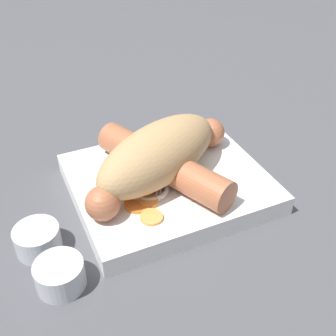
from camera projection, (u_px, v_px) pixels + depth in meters
The scene contains 7 objects.
ground_plane at pixel (168, 191), 0.48m from camera, with size 3.00×3.00×0.00m, color #4C4C51.
food_tray at pixel (168, 183), 0.47m from camera, with size 0.21×0.18×0.02m.
bread_roll at pixel (159, 155), 0.44m from camera, with size 0.18×0.13×0.06m.
sausage at pixel (163, 164), 0.45m from camera, with size 0.19×0.17×0.03m.
pickled_veggies at pixel (146, 195), 0.44m from camera, with size 0.06×0.07×0.01m.
condiment_cup_near at pixel (38, 241), 0.40m from camera, with size 0.04×0.04×0.03m.
condiment_cup_far at pixel (60, 276), 0.37m from camera, with size 0.04×0.04×0.03m.
Camera 1 is at (0.15, 0.34, 0.31)m, focal length 45.00 mm.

